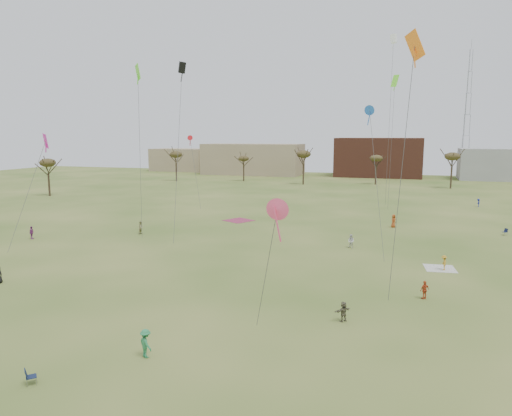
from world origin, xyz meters
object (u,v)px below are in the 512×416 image
(spectator_fore_a, at_px, (425,290))
(radio_tower, at_px, (467,114))
(camp_chair_center, at_px, (31,380))
(camp_chair_right, at_px, (505,233))
(flyer_near_center, at_px, (146,343))

(spectator_fore_a, height_order, radio_tower, radio_tower)
(camp_chair_center, distance_m, camp_chair_right, 56.70)
(camp_chair_right, xyz_separation_m, radio_tower, (3.63, 90.97, 18.95))
(camp_chair_center, distance_m, radio_tower, 144.38)
(camp_chair_center, xyz_separation_m, camp_chair_right, (29.90, 48.17, 0.00))
(flyer_near_center, bearing_deg, camp_chair_center, 79.95)
(spectator_fore_a, distance_m, camp_chair_center, 27.79)
(camp_chair_center, bearing_deg, spectator_fore_a, -90.90)
(flyer_near_center, xyz_separation_m, spectator_fore_a, (15.48, 15.34, -0.11))
(spectator_fore_a, bearing_deg, camp_chair_center, 2.35)
(flyer_near_center, relative_size, spectator_fore_a, 1.14)
(camp_chair_right, bearing_deg, spectator_fore_a, -61.72)
(flyer_near_center, distance_m, camp_chair_right, 50.80)
(radio_tower, bearing_deg, camp_chair_right, -92.29)
(spectator_fore_a, xyz_separation_m, radio_tower, (14.05, 119.34, 18.48))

